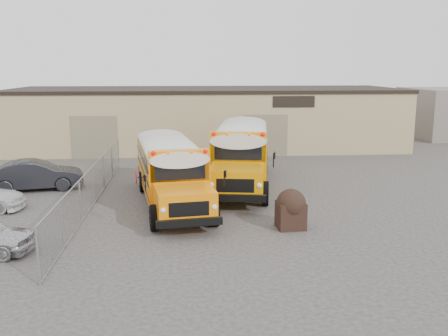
{
  "coord_description": "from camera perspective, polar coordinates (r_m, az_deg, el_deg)",
  "views": [
    {
      "loc": [
        -1.67,
        -20.01,
        6.26
      ],
      "look_at": [
        0.12,
        3.05,
        1.6
      ],
      "focal_mm": 40.0,
      "sensor_mm": 36.0,
      "label": 1
    }
  ],
  "objects": [
    {
      "name": "chainlink_fence",
      "position": [
        24.02,
        -14.71,
        -1.88
      ],
      "size": [
        0.07,
        18.07,
        1.81
      ],
      "color": "gray",
      "rests_on": "ground"
    },
    {
      "name": "tarp_bundle",
      "position": [
        19.9,
        7.65,
        -4.59
      ],
      "size": [
        1.17,
        1.17,
        1.6
      ],
      "color": "black",
      "rests_on": "ground"
    },
    {
      "name": "warehouse",
      "position": [
        40.23,
        -2.05,
        5.84
      ],
      "size": [
        30.2,
        10.2,
        4.67
      ],
      "color": "tan",
      "rests_on": "ground"
    },
    {
      "name": "ground",
      "position": [
        21.04,
        0.33,
        -5.92
      ],
      "size": [
        120.0,
        120.0,
        0.0
      ],
      "primitive_type": "plane",
      "color": "#363332",
      "rests_on": "ground"
    },
    {
      "name": "school_bus_right",
      "position": [
        34.08,
        2.45,
        4.03
      ],
      "size": [
        4.39,
        11.48,
        3.28
      ],
      "color": "orange",
      "rests_on": "ground"
    },
    {
      "name": "school_bus_left",
      "position": [
        29.72,
        -7.61,
        2.53
      ],
      "size": [
        3.99,
        10.5,
        3.0
      ],
      "color": "orange",
      "rests_on": "ground"
    },
    {
      "name": "car_dark",
      "position": [
        27.71,
        -20.7,
        -0.76
      ],
      "size": [
        4.96,
        2.51,
        1.56
      ],
      "primitive_type": "imported",
      "rotation": [
        0.0,
        0.0,
        1.76
      ],
      "color": "black",
      "rests_on": "ground"
    }
  ]
}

